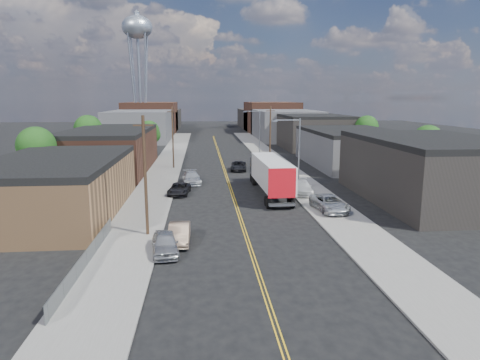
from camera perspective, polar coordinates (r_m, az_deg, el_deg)
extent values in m
plane|color=black|center=(85.64, -2.72, 3.24)|extent=(260.00, 260.00, 0.00)
cube|color=gold|center=(70.81, -2.19, 1.65)|extent=(0.32, 120.00, 0.01)
cube|color=slate|center=(70.96, -9.88, 1.57)|extent=(5.00, 140.00, 0.15)
cube|color=slate|center=(71.91, 5.39, 1.80)|extent=(5.00, 140.00, 0.15)
cube|color=#926843|center=(46.02, -23.31, -1.10)|extent=(12.00, 22.00, 5.00)
cube|color=black|center=(45.57, -23.57, 2.35)|extent=(12.00, 22.00, 0.60)
cube|color=#46271C|center=(70.79, -16.90, 3.63)|extent=(12.00, 26.00, 6.00)
cube|color=black|center=(70.48, -17.05, 6.29)|extent=(12.00, 26.00, 0.60)
cube|color=black|center=(52.22, 24.26, 0.99)|extent=(14.00, 22.00, 6.50)
cube|color=black|center=(51.79, 24.56, 4.86)|extent=(14.00, 22.00, 0.60)
cube|color=navy|center=(49.20, 17.37, 1.32)|extent=(0.30, 20.00, 0.80)
cube|color=#3D3D3F|center=(75.77, 14.65, 4.00)|extent=(14.00, 24.00, 5.50)
cube|color=black|center=(75.49, 14.76, 6.30)|extent=(14.00, 24.00, 0.60)
cube|color=black|center=(100.44, 9.68, 6.23)|extent=(14.00, 22.00, 7.00)
cube|color=black|center=(100.21, 9.74, 8.40)|extent=(14.00, 22.00, 0.60)
cube|color=#3D3D3F|center=(121.15, -13.04, 7.11)|extent=(16.00, 30.00, 8.00)
cube|color=#3D3D3F|center=(122.33, 6.02, 7.36)|extent=(16.00, 30.00, 8.00)
cube|color=#46271C|center=(145.87, -11.73, 8.15)|extent=(16.00, 26.00, 10.00)
cube|color=#46271C|center=(146.85, 4.13, 8.36)|extent=(16.00, 26.00, 10.00)
cube|color=black|center=(165.81, -10.94, 7.96)|extent=(16.00, 40.00, 7.00)
cube|color=black|center=(166.67, 3.01, 8.15)|extent=(16.00, 40.00, 7.00)
cylinder|color=gray|center=(136.11, -13.23, 12.12)|extent=(0.80, 0.80, 30.00)
cylinder|color=gray|center=(134.62, -14.09, 12.10)|extent=(1.94, 1.94, 29.98)
cylinder|color=gray|center=(134.14, -12.57, 12.17)|extent=(1.94, 1.94, 29.98)
cylinder|color=gray|center=(138.10, -13.87, 12.07)|extent=(1.94, 1.94, 29.98)
cylinder|color=gray|center=(137.63, -12.39, 12.14)|extent=(1.94, 1.94, 29.98)
ellipsoid|color=#9EA8B2|center=(137.62, -13.55, 19.21)|extent=(9.00, 9.00, 6.75)
cylinder|color=#9EA8B2|center=(138.21, -13.62, 20.68)|extent=(1.60, 1.60, 1.20)
cone|color=#9EA8B2|center=(138.37, -13.64, 21.05)|extent=(1.80, 1.80, 0.80)
cylinder|color=gray|center=(51.59, 7.88, 3.15)|extent=(0.18, 0.18, 9.00)
cylinder|color=gray|center=(50.88, 6.34, 7.94)|extent=(3.00, 0.12, 0.12)
cube|color=gray|center=(50.61, 4.66, 7.84)|extent=(0.60, 0.25, 0.18)
cylinder|color=gray|center=(85.87, 2.63, 6.28)|extent=(0.18, 0.18, 9.00)
cylinder|color=gray|center=(85.44, 1.64, 9.16)|extent=(3.00, 0.12, 0.12)
cube|color=gray|center=(85.28, 0.63, 9.09)|extent=(0.60, 0.25, 0.18)
cylinder|color=black|center=(35.68, -12.51, 0.38)|extent=(0.26, 0.26, 10.00)
cube|color=black|center=(35.18, -12.79, 7.12)|extent=(1.60, 0.12, 0.12)
cylinder|color=black|center=(70.25, -8.95, 5.56)|extent=(0.26, 0.26, 10.00)
cube|color=black|center=(69.99, -9.05, 8.98)|extent=(1.60, 0.12, 0.12)
cylinder|color=black|center=(74.03, 4.04, 5.93)|extent=(0.26, 0.26, 10.00)
cube|color=black|center=(73.79, 4.09, 9.18)|extent=(1.60, 0.12, 0.12)
cube|color=slate|center=(31.29, -19.77, -9.86)|extent=(0.02, 16.00, 1.20)
cube|color=slate|center=(31.09, -19.84, -8.83)|extent=(0.05, 16.00, 0.05)
cylinder|color=black|center=(59.21, -25.26, 0.87)|extent=(0.36, 0.36, 4.25)
sphere|color=#15390F|center=(58.77, -25.52, 4.13)|extent=(4.76, 4.76, 4.76)
sphere|color=#15390F|center=(58.94, -24.81, 3.37)|extent=(3.74, 3.74, 3.74)
sphere|color=#15390F|center=(58.64, -26.07, 3.49)|extent=(3.40, 3.40, 3.40)
cylinder|color=black|center=(82.88, -19.43, 3.95)|extent=(0.36, 0.36, 4.50)
sphere|color=#15390F|center=(82.56, -19.59, 6.43)|extent=(5.04, 5.04, 5.04)
sphere|color=#15390F|center=(82.77, -19.10, 5.84)|extent=(3.96, 3.96, 3.96)
sphere|color=#15390F|center=(82.34, -19.97, 5.95)|extent=(3.60, 3.60, 3.60)
cylinder|color=black|center=(87.94, -11.96, 4.45)|extent=(0.36, 0.36, 3.75)
sphere|color=#15390F|center=(87.67, -12.04, 6.40)|extent=(4.20, 4.20, 4.20)
sphere|color=#15390F|center=(87.95, -11.61, 5.94)|extent=(3.30, 3.30, 3.30)
sphere|color=#15390F|center=(87.37, -12.39, 6.02)|extent=(3.00, 3.00, 3.00)
cylinder|color=black|center=(70.09, 23.55, 2.30)|extent=(0.36, 0.36, 4.00)
sphere|color=#15390F|center=(69.73, 23.75, 4.90)|extent=(4.48, 4.48, 4.48)
sphere|color=#15390F|center=(70.36, 24.01, 4.27)|extent=(3.52, 3.52, 3.52)
sphere|color=#15390F|center=(69.20, 23.51, 4.41)|extent=(3.20, 3.20, 3.20)
cylinder|color=black|center=(91.68, 16.42, 4.65)|extent=(0.36, 0.36, 4.25)
sphere|color=#15390F|center=(91.40, 16.53, 6.77)|extent=(4.76, 4.76, 4.76)
sphere|color=#15390F|center=(91.96, 16.78, 6.25)|extent=(3.74, 3.74, 3.74)
sphere|color=#15390F|center=(90.88, 16.31, 6.39)|extent=(3.40, 3.40, 3.40)
cube|color=beige|center=(49.90, 4.24, 1.02)|extent=(3.19, 13.14, 3.05)
cube|color=#A70C15|center=(43.58, 5.63, -0.44)|extent=(2.85, 0.20, 3.07)
cube|color=gray|center=(44.07, 5.58, -3.29)|extent=(2.71, 0.67, 0.25)
cube|color=black|center=(57.95, 2.94, 1.27)|extent=(2.82, 3.56, 3.38)
cylinder|color=black|center=(45.42, 5.25, -2.93)|extent=(2.86, 1.17, 1.09)
cylinder|color=black|center=(58.15, 2.92, 0.15)|extent=(2.75, 1.16, 1.09)
imported|color=#9FA1A4|center=(32.36, -9.97, -8.30)|extent=(2.43, 4.89, 1.60)
imported|color=#896F5A|center=(34.52, -8.11, -7.07)|extent=(1.66, 4.67, 1.54)
imported|color=black|center=(51.41, -8.11, -1.20)|extent=(2.79, 5.17, 1.38)
imported|color=#B5B9BB|center=(57.80, -6.47, 0.29)|extent=(2.78, 5.69, 1.59)
imported|color=#B3B7B9|center=(43.99, 11.85, -3.03)|extent=(3.14, 5.96, 1.60)
imported|color=silver|center=(51.28, 8.24, -0.96)|extent=(2.72, 5.55, 1.55)
imported|color=black|center=(68.40, 5.60, 1.97)|extent=(2.06, 4.11, 1.34)
imported|color=black|center=(67.89, -0.19, 1.87)|extent=(2.98, 5.47, 1.46)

